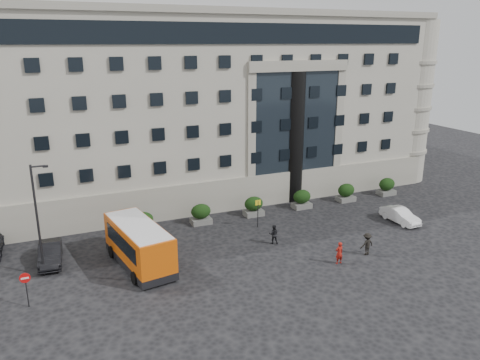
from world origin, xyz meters
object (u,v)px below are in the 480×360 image
Objects in this scene: hedge_e at (346,192)px; minibus at (139,243)px; bus_stop_sign at (258,209)px; hedge_f at (387,186)px; parked_car_b at (50,253)px; hedge_c at (254,206)px; hedge_a at (143,222)px; hedge_b at (201,214)px; street_lamp at (38,217)px; hedge_d at (302,199)px; pedestrian_c at (367,244)px; pedestrian_b at (274,234)px; red_truck at (40,202)px; pedestrian_a at (339,253)px; no_entry_sign at (26,283)px; white_taxi at (400,215)px.

hedge_e is 0.23× the size of minibus.
bus_stop_sign is (-11.30, -2.80, 0.80)m from hedge_e.
parked_car_b is (-33.50, -2.93, -0.19)m from hedge_f.
parked_car_b is at bearing -170.70° from hedge_c.
hedge_f is 0.73× the size of bus_stop_sign.
hedge_a is 26.00m from hedge_f.
hedge_b is 14.41m from street_lamp.
hedge_d is 0.41× the size of parked_car_b.
pedestrian_c is at bearing -68.18° from hedge_c.
street_lamp is at bearing 20.05° from pedestrian_b.
hedge_f is (26.00, 0.00, 0.00)m from hedge_a.
street_lamp reaches higher than hedge_d.
bus_stop_sign is 0.56× the size of parked_car_b.
pedestrian_c is (22.75, -18.83, -0.53)m from red_truck.
bus_stop_sign is 0.46× the size of red_truck.
minibus is at bearing -10.52° from street_lamp.
street_lamp is 17.59m from pedestrian_b.
hedge_e reaches higher than pedestrian_c.
hedge_f reaches higher than pedestrian_a.
hedge_a reaches higher than pedestrian_a.
red_truck reaches higher than bus_stop_sign.
pedestrian_a is 2.87m from pedestrian_c.
hedge_b is 1.00× the size of hedge_c.
hedge_b reaches higher than pedestrian_c.
hedge_f is 34.45m from street_lamp.
hedge_f is at bearing -2.11° from red_truck.
no_entry_sign is at bearing 33.00° from pedestrian_b.
hedge_d is (5.20, 0.00, 0.00)m from hedge_c.
minibus is at bearing -153.34° from hedge_c.
bus_stop_sign reaches higher than white_taxi.
minibus is 23.38m from white_taxi.
hedge_e is 23.14m from minibus.
hedge_b is 0.79× the size of no_entry_sign.
white_taxi is 2.26× the size of pedestrian_c.
no_entry_sign is (-24.60, -8.84, 0.72)m from hedge_d.
bus_stop_sign is 0.63× the size of white_taxi.
hedge_e is at bearing -4.35° from red_truck.
hedge_a reaches higher than pedestrian_c.
pedestrian_a reaches higher than white_taxi.
bus_stop_sign is at bearing 159.59° from white_taxi.
hedge_b is at bearing 180.00° from hedge_c.
parked_car_b is 17.07m from pedestrian_b.
hedge_d reaches higher than pedestrian_b.
no_entry_sign is at bearing -135.52° from hedge_a.
hedge_f is at bearing -139.09° from pedestrian_c.
minibus is (-11.93, -5.99, 0.82)m from hedge_c.
hedge_d is 0.34× the size of red_truck.
hedge_d is 18.17m from minibus.
hedge_e is at bearing 0.00° from hedge_b.
hedge_d reaches higher than pedestrian_c.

